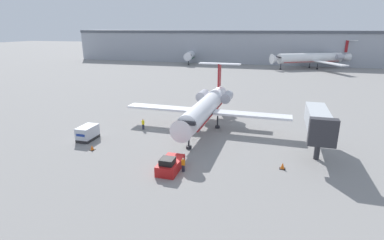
% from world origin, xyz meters
% --- Properties ---
extents(ground_plane, '(600.00, 600.00, 0.00)m').
position_xyz_m(ground_plane, '(0.00, 0.00, 0.00)').
color(ground_plane, gray).
extents(terminal_building, '(180.00, 16.80, 15.08)m').
position_xyz_m(terminal_building, '(0.00, 120.00, 7.57)').
color(terminal_building, '#9EA3AD').
rests_on(terminal_building, ground).
extents(airplane_main, '(27.70, 24.77, 9.74)m').
position_xyz_m(airplane_main, '(0.21, 16.92, 3.68)').
color(airplane_main, white).
rests_on(airplane_main, ground).
extents(pushback_tug, '(2.26, 4.61, 1.95)m').
position_xyz_m(pushback_tug, '(-0.15, 0.37, 0.74)').
color(pushback_tug, '#B21919').
rests_on(pushback_tug, ground).
extents(luggage_cart, '(2.02, 3.50, 2.15)m').
position_xyz_m(luggage_cart, '(-15.65, 6.60, 1.08)').
color(luggage_cart, '#232326').
rests_on(luggage_cart, ground).
extents(worker_near_tug, '(0.40, 0.24, 1.74)m').
position_xyz_m(worker_near_tug, '(1.42, 0.49, 0.91)').
color(worker_near_tug, '#232838').
rests_on(worker_near_tug, ground).
extents(worker_by_wing, '(0.40, 0.26, 1.83)m').
position_xyz_m(worker_by_wing, '(-9.62, 13.34, 0.97)').
color(worker_by_wing, '#232838').
rests_on(worker_by_wing, ground).
extents(traffic_cone_left, '(0.69, 0.69, 0.72)m').
position_xyz_m(traffic_cone_left, '(-12.73, 3.23, 0.35)').
color(traffic_cone_left, black).
rests_on(traffic_cone_left, ground).
extents(traffic_cone_right, '(0.70, 0.70, 0.81)m').
position_xyz_m(traffic_cone_right, '(12.73, 4.42, 0.39)').
color(traffic_cone_right, black).
rests_on(traffic_cone_right, ground).
extents(airplane_parked_far_left, '(37.70, 38.38, 10.79)m').
position_xyz_m(airplane_parked_far_left, '(-30.20, 117.82, 3.92)').
color(airplane_parked_far_left, silver).
rests_on(airplane_parked_far_left, ground).
extents(airplane_parked_far_right, '(34.18, 35.50, 11.46)m').
position_xyz_m(airplane_parked_far_right, '(24.64, 104.23, 4.28)').
color(airplane_parked_far_right, white).
rests_on(airplane_parked_far_right, ground).
extents(jet_bridge, '(3.20, 10.71, 6.19)m').
position_xyz_m(jet_bridge, '(16.94, 10.48, 4.44)').
color(jet_bridge, '#2D2D33').
rests_on(jet_bridge, ground).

